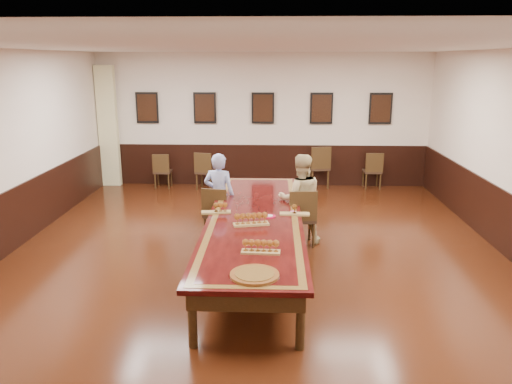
{
  "coord_description": "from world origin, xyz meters",
  "views": [
    {
      "loc": [
        0.28,
        -7.12,
        3.03
      ],
      "look_at": [
        0.0,
        0.5,
        1.0
      ],
      "focal_mm": 35.0,
      "sensor_mm": 36.0,
      "label": 1
    }
  ],
  "objects_px": {
    "person_man": "(219,195)",
    "conference_table": "(255,225)",
    "carved_platter": "(255,275)",
    "chair_man": "(218,212)",
    "person_woman": "(300,199)",
    "spare_chair_c": "(318,166)",
    "chair_woman": "(301,217)",
    "spare_chair_b": "(206,170)",
    "spare_chair_d": "(372,170)",
    "spare_chair_a": "(163,170)"
  },
  "relations": [
    {
      "from": "person_man",
      "to": "spare_chair_a",
      "type": "bearing_deg",
      "value": -51.75
    },
    {
      "from": "person_man",
      "to": "chair_man",
      "type": "bearing_deg",
      "value": 90.0
    },
    {
      "from": "chair_man",
      "to": "spare_chair_d",
      "type": "bearing_deg",
      "value": -121.5
    },
    {
      "from": "conference_table",
      "to": "carved_platter",
      "type": "distance_m",
      "value": 2.14
    },
    {
      "from": "spare_chair_a",
      "to": "conference_table",
      "type": "relative_size",
      "value": 0.17
    },
    {
      "from": "spare_chair_d",
      "to": "spare_chair_c",
      "type": "bearing_deg",
      "value": -4.12
    },
    {
      "from": "spare_chair_a",
      "to": "spare_chair_c",
      "type": "distance_m",
      "value": 3.78
    },
    {
      "from": "spare_chair_b",
      "to": "conference_table",
      "type": "relative_size",
      "value": 0.18
    },
    {
      "from": "chair_man",
      "to": "person_woman",
      "type": "bearing_deg",
      "value": -175.19
    },
    {
      "from": "spare_chair_d",
      "to": "spare_chair_b",
      "type": "bearing_deg",
      "value": 1.58
    },
    {
      "from": "spare_chair_b",
      "to": "spare_chair_d",
      "type": "distance_m",
      "value": 4.02
    },
    {
      "from": "spare_chair_b",
      "to": "person_man",
      "type": "distance_m",
      "value": 3.4
    },
    {
      "from": "carved_platter",
      "to": "spare_chair_a",
      "type": "bearing_deg",
      "value": 110.35
    },
    {
      "from": "person_woman",
      "to": "spare_chair_a",
      "type": "bearing_deg",
      "value": -55.71
    },
    {
      "from": "chair_man",
      "to": "person_man",
      "type": "relative_size",
      "value": 0.63
    },
    {
      "from": "chair_man",
      "to": "spare_chair_a",
      "type": "xyz_separation_m",
      "value": [
        -1.73,
        3.5,
        -0.04
      ]
    },
    {
      "from": "person_man",
      "to": "conference_table",
      "type": "relative_size",
      "value": 0.3
    },
    {
      "from": "spare_chair_a",
      "to": "carved_platter",
      "type": "xyz_separation_m",
      "value": [
        2.5,
        -6.73,
        0.35
      ]
    },
    {
      "from": "spare_chair_c",
      "to": "carved_platter",
      "type": "distance_m",
      "value": 7.05
    },
    {
      "from": "carved_platter",
      "to": "chair_woman",
      "type": "bearing_deg",
      "value": 77.59
    },
    {
      "from": "chair_man",
      "to": "spare_chair_d",
      "type": "height_order",
      "value": "chair_man"
    },
    {
      "from": "spare_chair_c",
      "to": "person_man",
      "type": "xyz_separation_m",
      "value": [
        -2.03,
        -3.6,
        0.23
      ]
    },
    {
      "from": "spare_chair_b",
      "to": "person_woman",
      "type": "bearing_deg",
      "value": 132.77
    },
    {
      "from": "chair_man",
      "to": "spare_chair_a",
      "type": "distance_m",
      "value": 3.9
    },
    {
      "from": "carved_platter",
      "to": "chair_man",
      "type": "bearing_deg",
      "value": 103.35
    },
    {
      "from": "spare_chair_c",
      "to": "spare_chair_d",
      "type": "distance_m",
      "value": 1.3
    },
    {
      "from": "chair_man",
      "to": "person_man",
      "type": "xyz_separation_m",
      "value": [
        0.02,
        0.1,
        0.28
      ]
    },
    {
      "from": "spare_chair_a",
      "to": "spare_chair_c",
      "type": "xyz_separation_m",
      "value": [
        3.78,
        0.2,
        0.09
      ]
    },
    {
      "from": "spare_chair_a",
      "to": "spare_chair_d",
      "type": "relative_size",
      "value": 0.96
    },
    {
      "from": "spare_chair_d",
      "to": "person_man",
      "type": "distance_m",
      "value": 4.87
    },
    {
      "from": "person_woman",
      "to": "spare_chair_c",
      "type": "bearing_deg",
      "value": -105.76
    },
    {
      "from": "person_woman",
      "to": "person_man",
      "type": "bearing_deg",
      "value": -16.65
    },
    {
      "from": "spare_chair_c",
      "to": "carved_platter",
      "type": "relative_size",
      "value": 1.81
    },
    {
      "from": "spare_chair_a",
      "to": "spare_chair_b",
      "type": "relative_size",
      "value": 0.93
    },
    {
      "from": "spare_chair_b",
      "to": "conference_table",
      "type": "bearing_deg",
      "value": 119.18
    },
    {
      "from": "spare_chair_d",
      "to": "person_woman",
      "type": "bearing_deg",
      "value": 61.35
    },
    {
      "from": "chair_woman",
      "to": "spare_chair_c",
      "type": "xyz_separation_m",
      "value": [
        0.62,
        3.95,
        0.02
      ]
    },
    {
      "from": "chair_woman",
      "to": "carved_platter",
      "type": "height_order",
      "value": "chair_woman"
    },
    {
      "from": "person_man",
      "to": "conference_table",
      "type": "height_order",
      "value": "person_man"
    },
    {
      "from": "conference_table",
      "to": "carved_platter",
      "type": "height_order",
      "value": "carved_platter"
    },
    {
      "from": "chair_woman",
      "to": "spare_chair_c",
      "type": "relative_size",
      "value": 0.95
    },
    {
      "from": "chair_woman",
      "to": "person_woman",
      "type": "distance_m",
      "value": 0.29
    },
    {
      "from": "carved_platter",
      "to": "spare_chair_d",
      "type": "bearing_deg",
      "value": 69.49
    },
    {
      "from": "person_man",
      "to": "conference_table",
      "type": "xyz_separation_m",
      "value": [
        0.67,
        -1.21,
        -0.13
      ]
    },
    {
      "from": "chair_woman",
      "to": "person_man",
      "type": "height_order",
      "value": "person_man"
    },
    {
      "from": "chair_man",
      "to": "carved_platter",
      "type": "height_order",
      "value": "chair_man"
    },
    {
      "from": "spare_chair_b",
      "to": "conference_table",
      "type": "xyz_separation_m",
      "value": [
        1.35,
        -4.52,
        0.16
      ]
    },
    {
      "from": "chair_man",
      "to": "carved_platter",
      "type": "relative_size",
      "value": 1.65
    },
    {
      "from": "chair_woman",
      "to": "spare_chair_d",
      "type": "height_order",
      "value": "chair_woman"
    },
    {
      "from": "chair_man",
      "to": "spare_chair_a",
      "type": "bearing_deg",
      "value": -52.65
    }
  ]
}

